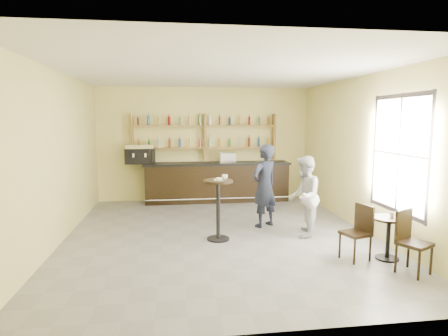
{
  "coord_description": "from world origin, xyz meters",
  "views": [
    {
      "loc": [
        -0.88,
        -7.19,
        2.3
      ],
      "look_at": [
        0.2,
        0.8,
        1.25
      ],
      "focal_mm": 30.0,
      "sensor_mm": 36.0,
      "label": 1
    }
  ],
  "objects": [
    {
      "name": "floor",
      "position": [
        0.0,
        0.0,
        0.0
      ],
      "size": [
        7.0,
        7.0,
        0.0
      ],
      "primitive_type": "plane",
      "color": "slate",
      "rests_on": "ground"
    },
    {
      "name": "ceiling",
      "position": [
        0.0,
        0.0,
        3.2
      ],
      "size": [
        7.0,
        7.0,
        0.0
      ],
      "primitive_type": "plane",
      "rotation": [
        3.14,
        0.0,
        0.0
      ],
      "color": "white",
      "rests_on": "wall_back"
    },
    {
      "name": "wall_back",
      "position": [
        0.0,
        3.5,
        1.6
      ],
      "size": [
        7.0,
        0.0,
        7.0
      ],
      "primitive_type": "plane",
      "rotation": [
        1.57,
        0.0,
        0.0
      ],
      "color": "#DFD57F",
      "rests_on": "floor"
    },
    {
      "name": "wall_front",
      "position": [
        0.0,
        -3.5,
        1.6
      ],
      "size": [
        7.0,
        0.0,
        7.0
      ],
      "primitive_type": "plane",
      "rotation": [
        -1.57,
        0.0,
        0.0
      ],
      "color": "#DFD57F",
      "rests_on": "floor"
    },
    {
      "name": "wall_left",
      "position": [
        -3.0,
        0.0,
        1.6
      ],
      "size": [
        0.0,
        7.0,
        7.0
      ],
      "primitive_type": "plane",
      "rotation": [
        1.57,
        0.0,
        1.57
      ],
      "color": "#DFD57F",
      "rests_on": "floor"
    },
    {
      "name": "wall_right",
      "position": [
        3.0,
        0.0,
        1.6
      ],
      "size": [
        0.0,
        7.0,
        7.0
      ],
      "primitive_type": "plane",
      "rotation": [
        1.57,
        0.0,
        -1.57
      ],
      "color": "#DFD57F",
      "rests_on": "floor"
    },
    {
      "name": "window_pane",
      "position": [
        2.99,
        -1.2,
        1.7
      ],
      "size": [
        0.0,
        2.0,
        2.0
      ],
      "primitive_type": "plane",
      "rotation": [
        1.57,
        0.0,
        -1.57
      ],
      "color": "white",
      "rests_on": "wall_right"
    },
    {
      "name": "window_frame",
      "position": [
        2.99,
        -1.2,
        1.7
      ],
      "size": [
        0.04,
        1.7,
        2.1
      ],
      "primitive_type": null,
      "color": "black",
      "rests_on": "wall_right"
    },
    {
      "name": "shelf_unit",
      "position": [
        0.0,
        3.37,
        1.81
      ],
      "size": [
        4.0,
        0.26,
        1.4
      ],
      "primitive_type": null,
      "color": "brown",
      "rests_on": "wall_back"
    },
    {
      "name": "liquor_bottles",
      "position": [
        0.0,
        3.37,
        1.98
      ],
      "size": [
        3.68,
        0.1,
        1.0
      ],
      "primitive_type": null,
      "color": "#8C5919",
      "rests_on": "shelf_unit"
    },
    {
      "name": "bar_counter",
      "position": [
        0.32,
        3.15,
        0.55
      ],
      "size": [
        4.07,
        0.79,
        1.1
      ],
      "primitive_type": null,
      "color": "black",
      "rests_on": "floor"
    },
    {
      "name": "espresso_machine",
      "position": [
        -1.79,
        3.15,
        1.36
      ],
      "size": [
        0.8,
        0.58,
        0.53
      ],
      "primitive_type": null,
      "rotation": [
        0.0,
        0.0,
        -0.15
      ],
      "color": "black",
      "rests_on": "bar_counter"
    },
    {
      "name": "pastry_case",
      "position": [
        0.61,
        3.15,
        1.23
      ],
      "size": [
        0.47,
        0.38,
        0.27
      ],
      "primitive_type": null,
      "rotation": [
        0.0,
        0.0,
        -0.06
      ],
      "color": "silver",
      "rests_on": "bar_counter"
    },
    {
      "name": "pedestal_table",
      "position": [
        -0.06,
        -0.27,
        0.58
      ],
      "size": [
        0.63,
        0.63,
        1.16
      ],
      "primitive_type": null,
      "rotation": [
        0.0,
        0.0,
        -0.12
      ],
      "color": "black",
      "rests_on": "floor"
    },
    {
      "name": "napkin",
      "position": [
        -0.06,
        -0.27,
        1.16
      ],
      "size": [
        0.17,
        0.17,
        0.0
      ],
      "primitive_type": "cube",
      "rotation": [
        0.0,
        0.0,
        -0.05
      ],
      "color": "white",
      "rests_on": "pedestal_table"
    },
    {
      "name": "donut",
      "position": [
        -0.05,
        -0.28,
        1.19
      ],
      "size": [
        0.15,
        0.15,
        0.04
      ],
      "primitive_type": "torus",
      "rotation": [
        0.0,
        0.0,
        -0.26
      ],
      "color": "gold",
      "rests_on": "napkin"
    },
    {
      "name": "cup_pedestal",
      "position": [
        0.08,
        -0.17,
        1.21
      ],
      "size": [
        0.15,
        0.15,
        0.09
      ],
      "primitive_type": "imported",
      "rotation": [
        0.0,
        0.0,
        -0.39
      ],
      "color": "white",
      "rests_on": "pedestal_table"
    },
    {
      "name": "man_main",
      "position": [
        1.03,
        0.5,
        0.89
      ],
      "size": [
        0.78,
        0.71,
        1.78
      ],
      "primitive_type": "imported",
      "rotation": [
        0.0,
        0.0,
        3.71
      ],
      "color": "black",
      "rests_on": "floor"
    },
    {
      "name": "cafe_table",
      "position": [
        2.6,
        -1.65,
        0.36
      ],
      "size": [
        0.56,
        0.56,
        0.71
      ],
      "primitive_type": null,
      "rotation": [
        0.0,
        0.0,
        0.0
      ],
      "color": "black",
      "rests_on": "floor"
    },
    {
      "name": "cup_cafe",
      "position": [
        2.65,
        -1.65,
        0.75
      ],
      "size": [
        0.12,
        0.12,
        0.09
      ],
      "primitive_type": "imported",
      "rotation": [
        0.0,
        0.0,
        -0.34
      ],
      "color": "white",
      "rests_on": "cafe_table"
    },
    {
      "name": "chair_west",
      "position": [
        2.05,
        -1.6,
        0.46
      ],
      "size": [
        0.49,
        0.49,
        0.91
      ],
      "primitive_type": null,
      "rotation": [
        0.0,
        0.0,
        -1.27
      ],
      "color": "black",
      "rests_on": "floor"
    },
    {
      "name": "chair_south",
      "position": [
        2.65,
        -2.25,
        0.47
      ],
      "size": [
        0.55,
        0.55,
        0.95
      ],
      "primitive_type": null,
      "rotation": [
        0.0,
        0.0,
        0.48
      ],
      "color": "black",
      "rests_on": "floor"
    },
    {
      "name": "patron_second",
      "position": [
        1.64,
        -0.26,
        0.8
      ],
      "size": [
        0.88,
        0.96,
        1.6
      ],
      "primitive_type": "imported",
      "rotation": [
        0.0,
        0.0,
        -2.02
      ],
      "color": "#ABACB1",
      "rests_on": "floor"
    }
  ]
}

